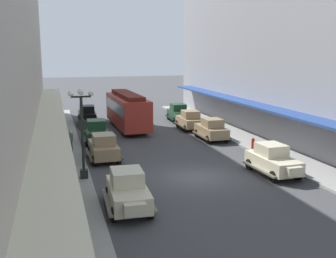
{
  "coord_description": "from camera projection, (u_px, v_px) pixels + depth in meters",
  "views": [
    {
      "loc": [
        -7.87,
        -21.6,
        7.3
      ],
      "look_at": [
        0.0,
        6.0,
        1.8
      ],
      "focal_mm": 43.2,
      "sensor_mm": 36.0,
      "label": 1
    }
  ],
  "objects": [
    {
      "name": "sidewalk_left",
      "position": [
        65.0,
        187.0,
        21.86
      ],
      "size": [
        3.0,
        60.0,
        0.15
      ],
      "primitive_type": "cube",
      "color": "#99968E",
      "rests_on": "ground"
    },
    {
      "name": "lamp_post_with_clock",
      "position": [
        82.0,
        130.0,
        22.71
      ],
      "size": [
        1.42,
        0.44,
        5.16
      ],
      "color": "black",
      "rests_on": "sidewalk_left"
    },
    {
      "name": "fire_hydrant",
      "position": [
        253.0,
        143.0,
        30.24
      ],
      "size": [
        0.24,
        0.24,
        0.82
      ],
      "color": "#B21E19",
      "rests_on": "sidewalk_right"
    },
    {
      "name": "pedestrian_0",
      "position": [
        47.0,
        124.0,
        35.61
      ],
      "size": [
        0.36,
        0.28,
        1.67
      ],
      "color": "slate",
      "rests_on": "sidewalk_left"
    },
    {
      "name": "parked_car_5",
      "position": [
        128.0,
        189.0,
        18.94
      ],
      "size": [
        2.28,
        4.31,
        1.84
      ],
      "color": "beige",
      "rests_on": "ground"
    },
    {
      "name": "parked_car_2",
      "position": [
        87.0,
        114.0,
        42.0
      ],
      "size": [
        2.28,
        4.31,
        1.84
      ],
      "color": "black",
      "rests_on": "ground"
    },
    {
      "name": "parked_car_3",
      "position": [
        97.0,
        131.0,
        32.84
      ],
      "size": [
        2.22,
        4.29,
        1.84
      ],
      "color": "#193D23",
      "rests_on": "ground"
    },
    {
      "name": "streetcar",
      "position": [
        127.0,
        109.0,
        38.63
      ],
      "size": [
        2.76,
        9.66,
        3.46
      ],
      "color": "#A52D23",
      "rests_on": "ground"
    },
    {
      "name": "parked_car_7",
      "position": [
        273.0,
        159.0,
        24.27
      ],
      "size": [
        2.28,
        4.31,
        1.84
      ],
      "color": "beige",
      "rests_on": "ground"
    },
    {
      "name": "parked_car_0",
      "position": [
        190.0,
        120.0,
        38.46
      ],
      "size": [
        2.24,
        4.3,
        1.84
      ],
      "color": "#997F5B",
      "rests_on": "ground"
    },
    {
      "name": "parked_car_1",
      "position": [
        104.0,
        146.0,
        27.55
      ],
      "size": [
        2.18,
        4.28,
        1.84
      ],
      "color": "#997F5B",
      "rests_on": "ground"
    },
    {
      "name": "ground_plane",
      "position": [
        196.0,
        177.0,
        23.89
      ],
      "size": [
        200.0,
        200.0,
        0.0
      ],
      "primitive_type": "plane",
      "color": "#424244"
    },
    {
      "name": "parked_car_6",
      "position": [
        179.0,
        112.0,
        42.98
      ],
      "size": [
        2.28,
        4.31,
        1.84
      ],
      "color": "#193D23",
      "rests_on": "ground"
    },
    {
      "name": "sidewalk_right",
      "position": [
        306.0,
        166.0,
        25.9
      ],
      "size": [
        3.0,
        60.0,
        0.15
      ],
      "primitive_type": "cube",
      "color": "#99968E",
      "rests_on": "ground"
    },
    {
      "name": "pedestrian_1",
      "position": [
        61.0,
        133.0,
        31.7
      ],
      "size": [
        0.36,
        0.28,
        1.67
      ],
      "color": "#4C4238",
      "rests_on": "sidewalk_left"
    },
    {
      "name": "parked_car_4",
      "position": [
        211.0,
        129.0,
        33.87
      ],
      "size": [
        2.16,
        4.27,
        1.84
      ],
      "color": "#997F5B",
      "rests_on": "ground"
    },
    {
      "name": "pedestrian_2",
      "position": [
        71.0,
        141.0,
        28.9
      ],
      "size": [
        0.36,
        0.24,
        1.64
      ],
      "color": "#4C4238",
      "rests_on": "sidewalk_left"
    }
  ]
}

